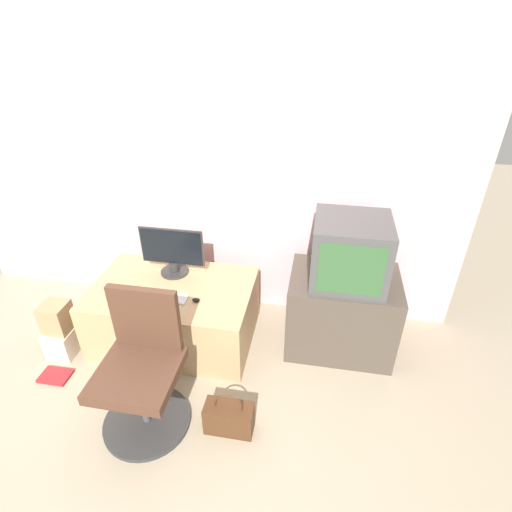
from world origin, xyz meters
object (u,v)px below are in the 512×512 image
office_chair (142,373)px  book (56,376)px  main_monitor (172,252)px  crt_tv (350,252)px  keyboard (164,297)px  mouse (196,300)px  cardboard_box_lower (64,340)px  handbag (229,418)px

office_chair → book: size_ratio=4.28×
main_monitor → crt_tv: size_ratio=0.99×
keyboard → crt_tv: 1.42m
main_monitor → book: bearing=-131.8°
crt_tv → book: size_ratio=2.39×
mouse → crt_tv: (1.09, 0.27, 0.38)m
main_monitor → keyboard: 0.39m
mouse → cardboard_box_lower: size_ratio=0.22×
mouse → crt_tv: bearing=13.8°
handbag → book: handbag is taller
keyboard → office_chair: bearing=-81.6°
keyboard → mouse: size_ratio=6.31×
crt_tv → book: crt_tv is taller
cardboard_box_lower → book: size_ratio=1.18×
keyboard → office_chair: (0.09, -0.64, -0.11)m
main_monitor → mouse: 0.49m
keyboard → main_monitor: bearing=95.7°
office_chair → cardboard_box_lower: size_ratio=3.61×
crt_tv → cardboard_box_lower: (-2.16, -0.45, -0.79)m
keyboard → crt_tv: crt_tv is taller
mouse → office_chair: (-0.16, -0.64, -0.12)m
book → handbag: bearing=-7.9°
office_chair → book: 0.95m
mouse → office_chair: size_ratio=0.06×
keyboard → crt_tv: bearing=11.1°
cardboard_box_lower → book: bearing=-75.1°
office_chair → handbag: 0.63m
office_chair → mouse: bearing=75.7°
main_monitor → cardboard_box_lower: bearing=-146.3°
main_monitor → crt_tv: (1.38, -0.08, 0.19)m
main_monitor → keyboard: (0.03, -0.34, -0.19)m
keyboard → handbag: (0.65, -0.65, -0.40)m
office_chair → handbag: (0.55, -0.01, -0.30)m
office_chair → cardboard_box_lower: (-0.91, 0.46, -0.29)m
office_chair → handbag: bearing=-0.8°
handbag → book: (-1.40, 0.19, -0.10)m
mouse → office_chair: bearing=-104.3°
cardboard_box_lower → crt_tv: bearing=11.6°
crt_tv → keyboard: bearing=-168.9°
handbag → crt_tv: bearing=52.7°
keyboard → book: keyboard is taller
crt_tv → handbag: size_ratio=1.64×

